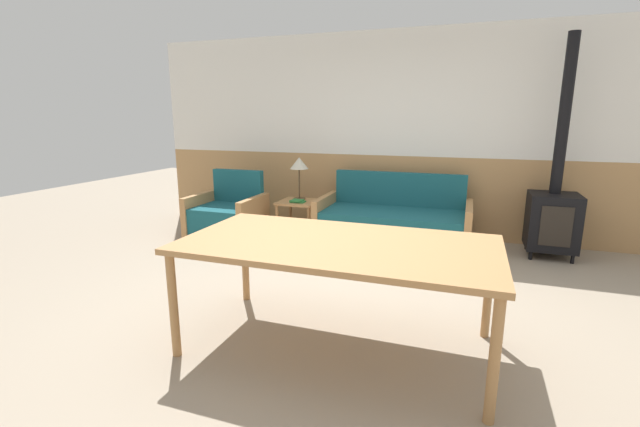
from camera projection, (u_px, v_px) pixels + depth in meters
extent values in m
plane|color=gray|center=(341.00, 310.00, 3.62)|extent=(16.00, 16.00, 0.00)
cube|color=tan|center=(396.00, 195.00, 5.92)|extent=(7.20, 0.06, 1.08)
cube|color=white|center=(400.00, 94.00, 5.62)|extent=(7.20, 0.06, 1.62)
cube|color=#B27F4C|center=(392.00, 244.00, 5.40)|extent=(1.86, 0.88, 0.06)
cube|color=#195660|center=(392.00, 227.00, 5.33)|extent=(1.70, 0.80, 0.39)
cube|color=#195660|center=(399.00, 189.00, 5.62)|extent=(1.70, 0.10, 0.44)
cube|color=#B27F4C|center=(325.00, 218.00, 5.63)|extent=(0.08, 0.88, 0.59)
cube|color=#B27F4C|center=(468.00, 229.00, 5.06)|extent=(0.08, 0.88, 0.59)
cube|color=#B27F4C|center=(228.00, 236.00, 5.72)|extent=(0.89, 0.77, 0.06)
cube|color=#195660|center=(226.00, 221.00, 5.65)|extent=(0.73, 0.69, 0.39)
cube|color=#195660|center=(238.00, 186.00, 5.89)|extent=(0.73, 0.10, 0.44)
cube|color=#B27F4C|center=(201.00, 215.00, 5.79)|extent=(0.08, 0.77, 0.59)
cube|color=#B27F4C|center=(254.00, 220.00, 5.53)|extent=(0.08, 0.77, 0.59)
cube|color=#B27F4C|center=(299.00, 202.00, 5.68)|extent=(0.51, 0.51, 0.03)
cylinder|color=#B27F4C|center=(277.00, 223.00, 5.60)|extent=(0.04, 0.04, 0.47)
cylinder|color=#B27F4C|center=(309.00, 226.00, 5.46)|extent=(0.04, 0.04, 0.47)
cylinder|color=#B27F4C|center=(290.00, 216.00, 6.01)|extent=(0.04, 0.04, 0.47)
cylinder|color=#B27F4C|center=(320.00, 218.00, 5.87)|extent=(0.04, 0.04, 0.47)
cylinder|color=#4C3823|center=(300.00, 199.00, 5.76)|extent=(0.16, 0.16, 0.02)
cylinder|color=#4C3823|center=(299.00, 184.00, 5.72)|extent=(0.02, 0.02, 0.40)
cone|color=beige|center=(299.00, 163.00, 5.66)|extent=(0.24, 0.24, 0.15)
cube|color=#2D7F3D|center=(298.00, 202.00, 5.58)|extent=(0.20, 0.14, 0.02)
cube|color=#2D7F3D|center=(297.00, 200.00, 5.58)|extent=(0.16, 0.17, 0.02)
cube|color=#B27F4C|center=(338.00, 244.00, 2.90)|extent=(2.12, 1.10, 0.04)
cylinder|color=#B27F4C|center=(173.00, 305.00, 2.86)|extent=(0.06, 0.06, 0.73)
cylinder|color=#B27F4C|center=(494.00, 361.00, 2.21)|extent=(0.06, 0.06, 0.73)
cylinder|color=#B27F4C|center=(245.00, 260.00, 3.76)|extent=(0.06, 0.06, 0.73)
cylinder|color=#B27F4C|center=(488.00, 290.00, 3.11)|extent=(0.06, 0.06, 0.73)
cylinder|color=black|center=(530.00, 255.00, 4.89)|extent=(0.04, 0.04, 0.10)
cylinder|color=black|center=(573.00, 259.00, 4.75)|extent=(0.04, 0.04, 0.10)
cylinder|color=black|center=(526.00, 245.00, 5.27)|extent=(0.04, 0.04, 0.10)
cylinder|color=black|center=(565.00, 249.00, 5.13)|extent=(0.04, 0.04, 0.10)
cube|color=black|center=(552.00, 221.00, 4.93)|extent=(0.53, 0.51, 0.64)
cube|color=black|center=(556.00, 227.00, 4.69)|extent=(0.32, 0.01, 0.45)
cylinder|color=black|center=(564.00, 115.00, 4.71)|extent=(0.12, 0.12, 1.74)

